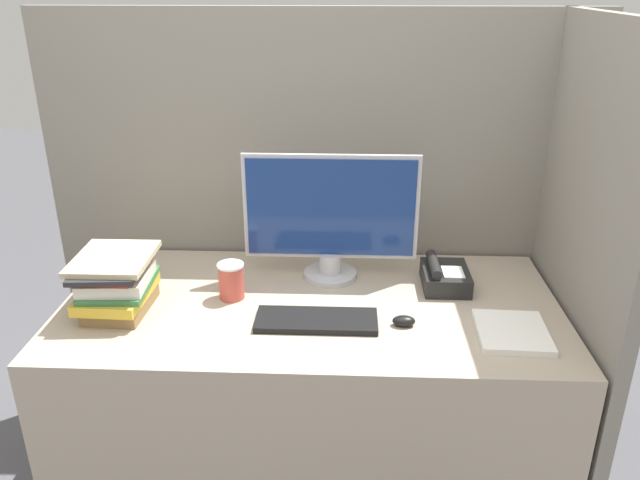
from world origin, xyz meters
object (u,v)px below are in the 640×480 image
object	(u,v)px
coffee_cup	(231,281)
monitor	(331,219)
mouse	(404,321)
book_stack	(116,282)
keyboard	(316,320)
desk_telephone	(444,276)

from	to	relation	value
coffee_cup	monitor	bearing A→B (deg)	28.03
mouse	book_stack	bearing A→B (deg)	175.89
keyboard	mouse	xyz separation A→B (m)	(0.27, -0.00, 0.01)
mouse	keyboard	bearing A→B (deg)	179.36
monitor	book_stack	xyz separation A→B (m)	(-0.69, -0.27, -0.13)
monitor	desk_telephone	size ratio (longest dim) A/B	3.02
monitor	coffee_cup	size ratio (longest dim) A/B	4.87
keyboard	mouse	distance (m)	0.27
monitor	keyboard	distance (m)	0.40
keyboard	desk_telephone	distance (m)	0.52
mouse	book_stack	size ratio (longest dim) A/B	0.23
coffee_cup	mouse	bearing A→B (deg)	-15.75
keyboard	mouse	size ratio (longest dim) A/B	5.33
monitor	desk_telephone	xyz separation A→B (m)	(0.40, -0.06, -0.19)
monitor	coffee_cup	world-z (taller)	monitor
mouse	coffee_cup	bearing A→B (deg)	164.25
book_stack	desk_telephone	world-z (taller)	book_stack
book_stack	monitor	bearing A→B (deg)	21.47
monitor	keyboard	size ratio (longest dim) A/B	1.60
keyboard	book_stack	bearing A→B (deg)	174.44
keyboard	book_stack	world-z (taller)	book_stack
keyboard	desk_telephone	xyz separation A→B (m)	(0.44, 0.27, 0.03)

